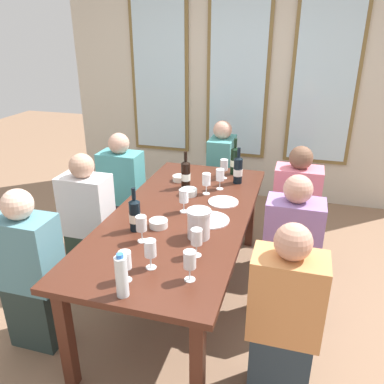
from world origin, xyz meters
TOP-DOWN VIEW (x-y plane):
  - ground_plane at (0.00, 0.00)m, footprint 12.00×12.00m
  - back_wall_with_windows at (0.00, 2.21)m, footprint 4.16×0.10m
  - dining_table at (0.00, 0.00)m, footprint 0.96×2.10m
  - white_plate_0 at (0.23, -0.05)m, footprint 0.27×0.27m
  - white_plate_1 at (0.25, 0.27)m, footprint 0.23×0.23m
  - metal_pitcher at (0.21, -0.30)m, footprint 0.16×0.16m
  - wine_bottle_0 at (0.29, 0.70)m, footprint 0.08×0.08m
  - wine_bottle_1 at (-0.11, 0.47)m, footprint 0.08×0.08m
  - wine_bottle_2 at (0.22, 0.91)m, footprint 0.08×0.08m
  - wine_bottle_3 at (-0.21, -0.32)m, footprint 0.08×0.08m
  - tasting_bowl_0 at (-0.08, -0.24)m, footprint 0.12×0.12m
  - tasting_bowl_1 at (-0.21, 0.60)m, footprint 0.12×0.12m
  - tasting_bowl_2 at (-0.04, 0.33)m, footprint 0.13×0.13m
  - water_bottle at (0.00, -0.96)m, footprint 0.06×0.06m
  - wine_glass_0 at (0.29, -0.75)m, footprint 0.07×0.07m
  - wine_glass_1 at (-0.04, -0.85)m, footprint 0.07×0.07m
  - wine_glass_2 at (0.01, 0.03)m, footprint 0.07×0.07m
  - wine_glass_3 at (-0.11, -0.45)m, footprint 0.07×0.07m
  - wine_glass_4 at (0.17, 0.52)m, footprint 0.07×0.07m
  - wine_glass_5 at (0.26, -0.51)m, footprint 0.07×0.07m
  - wine_glass_6 at (0.05, -0.70)m, footprint 0.07×0.07m
  - wine_glass_7 at (0.15, 0.77)m, footprint 0.07×0.07m
  - wine_glass_8 at (0.09, 0.39)m, footprint 0.07×0.07m
  - seated_person_0 at (-0.79, 0.03)m, footprint 0.38×0.24m
  - seated_person_1 at (0.79, 0.01)m, footprint 0.38×0.24m
  - seated_person_2 at (-0.79, 0.65)m, footprint 0.38×0.24m
  - seated_person_3 at (0.79, 0.69)m, footprint 0.38×0.24m
  - seated_person_4 at (-0.79, -0.69)m, footprint 0.38×0.24m
  - seated_person_5 at (0.79, -0.68)m, footprint 0.38×0.24m
  - seated_person_6 at (0.00, 1.40)m, footprint 0.24×0.38m

SIDE VIEW (x-z plane):
  - ground_plane at x=0.00m, z-range 0.00..0.00m
  - seated_person_0 at x=-0.79m, z-range -0.03..1.08m
  - seated_person_1 at x=0.79m, z-range -0.03..1.08m
  - seated_person_2 at x=-0.79m, z-range -0.03..1.08m
  - seated_person_3 at x=0.79m, z-range -0.03..1.08m
  - seated_person_4 at x=-0.79m, z-range -0.03..1.08m
  - seated_person_5 at x=0.79m, z-range -0.03..1.08m
  - seated_person_6 at x=0.00m, z-range -0.03..1.08m
  - dining_table at x=0.00m, z-range 0.30..1.04m
  - white_plate_0 at x=0.23m, z-range 0.74..0.75m
  - white_plate_1 at x=0.25m, z-range 0.74..0.75m
  - tasting_bowl_1 at x=-0.21m, z-range 0.74..0.79m
  - tasting_bowl_0 at x=-0.08m, z-range 0.74..0.79m
  - tasting_bowl_2 at x=-0.04m, z-range 0.74..0.79m
  - metal_pitcher at x=0.21m, z-range 0.74..0.93m
  - wine_bottle_3 at x=-0.21m, z-range 0.70..1.00m
  - water_bottle at x=0.00m, z-range 0.73..0.97m
  - wine_glass_0 at x=0.29m, z-range 0.77..0.94m
  - wine_glass_1 at x=-0.04m, z-range 0.77..0.94m
  - wine_glass_8 at x=0.09m, z-range 0.77..0.94m
  - wine_glass_3 at x=-0.11m, z-range 0.77..0.94m
  - wine_glass_6 at x=0.05m, z-range 0.77..0.94m
  - wine_glass_4 at x=0.17m, z-range 0.77..0.94m
  - wine_bottle_1 at x=-0.11m, z-range 0.70..1.02m
  - wine_bottle_0 at x=0.29m, z-range 0.70..1.02m
  - wine_glass_2 at x=0.01m, z-range 0.77..0.95m
  - wine_glass_5 at x=0.26m, z-range 0.77..0.95m
  - wine_glass_7 at x=0.15m, z-range 0.77..0.95m
  - wine_bottle_2 at x=0.22m, z-range 0.70..1.03m
  - back_wall_with_windows at x=0.00m, z-range 0.00..2.90m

